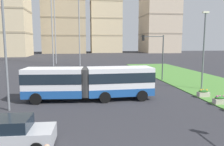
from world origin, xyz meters
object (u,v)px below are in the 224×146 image
at_px(car_silver_hatch, 9,134).
at_px(apartment_tower_westcentre, 64,3).
at_px(apartment_tower_eastcentre, 159,17).
at_px(streetlight_left, 5,44).
at_px(articulated_bus, 90,82).
at_px(streetlight_median, 204,47).
at_px(traffic_light_far_right, 156,50).
at_px(flower_planter_4, 203,93).
at_px(apartment_tower_centre, 106,12).
at_px(flower_planter_3, 220,100).

xyz_separation_m(car_silver_hatch, apartment_tower_westcentre, (-3.72, 105.25, 24.54)).
relative_size(car_silver_hatch, apartment_tower_eastcentre, 0.12).
bearing_deg(apartment_tower_eastcentre, apartment_tower_westcentre, -179.64).
bearing_deg(streetlight_left, articulated_bus, 20.66).
xyz_separation_m(car_silver_hatch, streetlight_median, (17.32, 11.79, 4.02)).
bearing_deg(apartment_tower_westcentre, traffic_light_far_right, -78.50).
bearing_deg(flower_planter_4, apartment_tower_centre, 88.60).
height_order(streetlight_median, apartment_tower_eastcentre, apartment_tower_eastcentre).
bearing_deg(apartment_tower_centre, car_silver_hatch, -99.24).
bearing_deg(streetlight_median, traffic_light_far_right, 117.73).
bearing_deg(flower_planter_3, streetlight_median, 72.76).
xyz_separation_m(streetlight_left, apartment_tower_westcentre, (-1.76, 98.68, 20.09)).
distance_m(flower_planter_3, streetlight_median, 7.75).
height_order(streetlight_left, apartment_tower_eastcentre, apartment_tower_eastcentre).
distance_m(car_silver_hatch, flower_planter_3, 16.43).
relative_size(traffic_light_far_right, apartment_tower_westcentre, 0.13).
bearing_deg(streetlight_median, flower_planter_4, -118.12).
distance_m(articulated_bus, streetlight_left, 7.73).
relative_size(apartment_tower_westcentre, apartment_tower_centre, 1.16).
xyz_separation_m(articulated_bus, streetlight_median, (12.86, 2.79, 3.12)).
bearing_deg(streetlight_left, car_silver_hatch, -73.40).
relative_size(flower_planter_4, apartment_tower_centre, 0.03).
bearing_deg(apartment_tower_eastcentre, streetlight_median, -107.32).
distance_m(traffic_light_far_right, streetlight_median, 7.09).
height_order(traffic_light_far_right, apartment_tower_westcentre, apartment_tower_westcentre).
height_order(flower_planter_4, streetlight_median, streetlight_median).
bearing_deg(flower_planter_4, articulated_bus, 176.00).
bearing_deg(apartment_tower_centre, apartment_tower_eastcentre, -8.84).
relative_size(flower_planter_3, streetlight_median, 0.13).
bearing_deg(apartment_tower_centre, flower_planter_3, -91.36).
relative_size(flower_planter_3, traffic_light_far_right, 0.17).
distance_m(car_silver_hatch, apartment_tower_centre, 113.46).
bearing_deg(apartment_tower_westcentre, car_silver_hatch, -87.98).
xyz_separation_m(streetlight_left, apartment_tower_eastcentre, (48.53, 99.00, 14.00)).
bearing_deg(streetlight_left, streetlight_median, 15.12).
distance_m(flower_planter_4, apartment_tower_centre, 104.06).
bearing_deg(flower_planter_3, articulated_bus, 163.08).
distance_m(articulated_bus, traffic_light_far_right, 13.43).
relative_size(flower_planter_4, streetlight_left, 0.12).
bearing_deg(apartment_tower_eastcentre, flower_planter_3, -107.32).
xyz_separation_m(traffic_light_far_right, apartment_tower_eastcentre, (32.54, 87.52, 14.93)).
height_order(flower_planter_4, traffic_light_far_right, traffic_light_far_right).
xyz_separation_m(car_silver_hatch, apartment_tower_eastcentre, (46.57, 105.57, 18.45)).
height_order(apartment_tower_centre, apartment_tower_eastcentre, apartment_tower_centre).
height_order(car_silver_hatch, flower_planter_4, car_silver_hatch).
distance_m(flower_planter_3, streetlight_left, 18.05).
bearing_deg(flower_planter_3, apartment_tower_eastcentre, 72.68).
relative_size(streetlight_left, apartment_tower_eastcentre, 0.25).
bearing_deg(flower_planter_3, car_silver_hatch, -159.84).
xyz_separation_m(car_silver_hatch, flower_planter_3, (15.42, 5.66, -0.33)).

